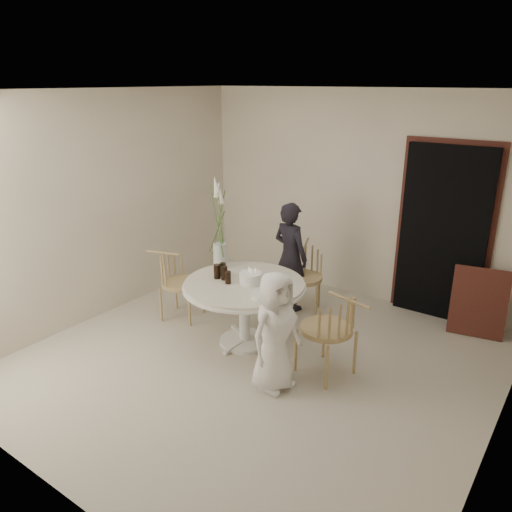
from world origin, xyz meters
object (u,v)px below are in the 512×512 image
Objects in this scene: chair_far at (304,268)px; girl at (290,256)px; table at (244,292)px; chair_left at (173,275)px; birthday_cake at (251,278)px; chair_right at (337,324)px; boy at (275,332)px; flower_vase at (219,236)px.

girl reaches higher than chair_far.
chair_far is (0.07, 1.16, -0.07)m from table.
chair_left is 1.48m from girl.
birthday_cake is (1.19, -0.02, 0.25)m from chair_left.
girl is at bearing -118.74° from chair_right.
birthday_cake is (0.07, 0.02, 0.17)m from table.
boy is 1.10× the size of flower_vase.
girl is at bearing -60.68° from chair_left.
table is 5.41× the size of birthday_cake.
chair_right reaches higher than table.
table is 1.59× the size of chair_left.
chair_right is 0.65× the size of girl.
boy is at bearing 127.58° from girl.
chair_left is (-2.25, 0.09, -0.05)m from chair_right.
boy is 1.53m from flower_vase.
flower_vase reaches higher than chair_far.
boy is at bearing -26.51° from chair_right.
table is at bearing 64.81° from boy.
chair_far is 0.73× the size of boy.
chair_far is at bearing -62.56° from chair_left.
girl is 1.31× the size of flower_vase.
boy is at bearing -122.58° from chair_left.
chair_far is at bearing -142.25° from girl.
boy is 4.76× the size of birthday_cake.
boy reaches higher than chair_far.
chair_far is at bearing 31.39° from boy.
flower_vase is (-0.58, 0.19, 0.32)m from birthday_cake.
girl is 1.05m from flower_vase.
chair_far is at bearing 86.64° from table.
flower_vase is (-0.42, -0.87, 0.41)m from girl.
chair_far is 1.17m from birthday_cake.
table is 0.90m from boy.
chair_right is at bearing -30.95° from boy.
table is 1.14m from chair_right.
boy reaches higher than chair_right.
table is 1.25× the size of flower_vase.
girl reaches higher than birthday_cake.
girl reaches higher than boy.
chair_far reaches higher than table.
chair_right is at bearing -71.43° from chair_far.
chair_left is at bearing 55.60° from girl.
boy reaches higher than birthday_cake.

